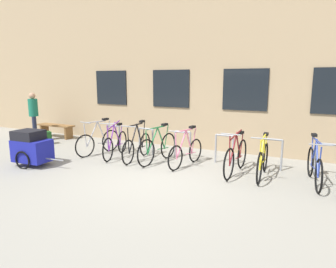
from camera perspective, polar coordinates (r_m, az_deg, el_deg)
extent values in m
plane|color=gray|center=(6.74, -2.30, -8.61)|extent=(42.00, 42.00, 0.00)
cube|color=tan|center=(11.85, 11.84, 14.97)|extent=(28.00, 5.25, 6.36)
cube|color=black|center=(11.03, -10.87, 8.74)|extent=(1.30, 0.04, 1.20)
cube|color=black|center=(9.76, 0.53, 8.73)|extent=(1.30, 0.04, 1.20)
cube|color=black|center=(8.96, 14.59, 8.24)|extent=(1.30, 0.04, 1.20)
cylinder|color=gray|center=(9.71, -11.52, -0.57)|extent=(0.05, 0.05, 0.76)
cylinder|color=gray|center=(9.43, -9.30, -0.82)|extent=(0.05, 0.05, 0.76)
cylinder|color=gray|center=(9.50, -10.50, 1.56)|extent=(0.46, 0.05, 0.05)
cylinder|color=gray|center=(9.03, -5.51, -1.24)|extent=(0.05, 0.05, 0.76)
cylinder|color=gray|center=(8.79, -2.95, -1.52)|extent=(0.05, 0.05, 0.76)
cylinder|color=gray|center=(8.84, -4.28, 1.04)|extent=(0.46, 0.05, 0.05)
cylinder|color=gray|center=(8.46, 1.39, -1.98)|extent=(0.05, 0.05, 0.76)
cylinder|color=gray|center=(8.28, 4.30, -2.29)|extent=(0.05, 0.05, 0.76)
cylinder|color=gray|center=(8.29, 2.85, 0.43)|extent=(0.46, 0.05, 0.05)
cylinder|color=gray|center=(8.03, 9.16, -2.79)|extent=(0.05, 0.05, 0.76)
cylinder|color=gray|center=(7.91, 12.36, -3.10)|extent=(0.05, 0.05, 0.76)
cylinder|color=gray|center=(7.89, 10.84, -0.26)|extent=(0.46, 0.05, 0.05)
cylinder|color=gray|center=(7.77, 17.64, -3.60)|extent=(0.05, 0.05, 0.76)
cylinder|color=gray|center=(7.72, 21.03, -3.91)|extent=(0.05, 0.05, 0.76)
cylinder|color=gray|center=(7.66, 19.50, -0.99)|extent=(0.46, 0.05, 0.05)
cylinder|color=gray|center=(7.69, 26.51, -4.37)|extent=(0.05, 0.05, 0.76)
cylinder|color=gray|center=(7.61, 28.48, -1.74)|extent=(0.46, 0.05, 0.05)
torus|color=black|center=(8.42, 0.04, -2.27)|extent=(0.12, 0.73, 0.73)
torus|color=black|center=(7.60, -4.23, -3.70)|extent=(0.12, 0.73, 0.73)
cylinder|color=#1E7238|center=(7.76, -2.99, -1.34)|extent=(0.09, 0.50, 0.67)
cylinder|color=#1E7238|center=(8.08, -1.31, -0.82)|extent=(0.08, 0.37, 0.67)
cylinder|color=#1E7238|center=(7.83, -2.29, 1.22)|extent=(0.13, 0.80, 0.05)
cylinder|color=#1E7238|center=(8.22, -0.95, -2.78)|extent=(0.08, 0.52, 0.08)
cylinder|color=#1E7238|center=(8.28, -0.30, -0.35)|extent=(0.05, 0.20, 0.61)
cylinder|color=#1E7238|center=(7.55, -4.15, -1.48)|extent=(0.04, 0.08, 0.60)
cube|color=black|center=(8.16, -0.65, 1.84)|extent=(0.12, 0.21, 0.06)
cylinder|color=gray|center=(7.51, -4.06, 0.99)|extent=(0.44, 0.08, 0.03)
torus|color=black|center=(7.63, 18.24, -4.23)|extent=(0.06, 0.72, 0.72)
torus|color=black|center=(6.64, 17.17, -6.33)|extent=(0.06, 0.72, 0.72)
cylinder|color=yellow|center=(6.84, 17.63, -3.43)|extent=(0.05, 0.50, 0.68)
cylinder|color=yellow|center=(7.23, 18.03, -2.88)|extent=(0.05, 0.37, 0.64)
cylinder|color=yellow|center=(6.94, 17.95, -0.63)|extent=(0.06, 0.80, 0.08)
cylinder|color=yellow|center=(7.38, 17.99, -4.89)|extent=(0.04, 0.52, 0.07)
cylinder|color=yellow|center=(7.47, 18.29, -2.27)|extent=(0.03, 0.20, 0.58)
cylinder|color=yellow|center=(6.58, 17.35, -3.72)|extent=(0.03, 0.08, 0.61)
cube|color=black|center=(7.33, 18.34, -0.01)|extent=(0.11, 0.20, 0.06)
cylinder|color=gray|center=(6.54, 17.54, -0.82)|extent=(0.44, 0.04, 0.03)
torus|color=black|center=(8.09, 5.28, -3.17)|extent=(0.14, 0.64, 0.64)
torus|color=black|center=(7.29, 1.43, -4.66)|extent=(0.14, 0.64, 0.64)
cylinder|color=pink|center=(7.44, 2.59, -2.07)|extent=(0.11, 0.47, 0.69)
cylinder|color=pink|center=(7.74, 4.08, -1.51)|extent=(0.09, 0.34, 0.70)
cylinder|color=pink|center=(7.50, 3.25, 0.70)|extent=(0.15, 0.74, 0.06)
cylinder|color=pink|center=(7.89, 4.39, -3.68)|extent=(0.10, 0.49, 0.07)
cylinder|color=pink|center=(7.94, 4.99, -1.05)|extent=(0.05, 0.20, 0.65)
cylinder|color=pink|center=(7.23, 1.55, -2.24)|extent=(0.04, 0.08, 0.62)
cube|color=black|center=(7.80, 4.70, 1.36)|extent=(0.13, 0.21, 0.06)
cylinder|color=gray|center=(7.19, 1.67, 0.45)|extent=(0.44, 0.09, 0.03)
torus|color=black|center=(8.77, -4.43, -1.99)|extent=(0.11, 0.67, 0.67)
torus|color=black|center=(7.86, -7.68, -3.52)|extent=(0.11, 0.67, 0.67)
cylinder|color=black|center=(8.04, -6.76, -0.97)|extent=(0.09, 0.50, 0.72)
cylinder|color=black|center=(8.39, -5.48, -0.37)|extent=(0.08, 0.38, 0.74)
cylinder|color=black|center=(8.12, -6.26, 1.77)|extent=(0.12, 0.82, 0.06)
cylinder|color=black|center=(8.54, -5.18, -2.50)|extent=(0.08, 0.53, 0.07)
cylinder|color=black|center=(8.62, -4.72, 0.09)|extent=(0.05, 0.20, 0.69)
cylinder|color=black|center=(7.81, -7.65, -1.15)|extent=(0.04, 0.08, 0.66)
cube|color=black|center=(8.48, -5.02, 2.45)|extent=(0.12, 0.21, 0.06)
cylinder|color=gray|center=(7.76, -7.62, 1.46)|extent=(0.44, 0.07, 0.03)
torus|color=black|center=(9.17, -8.79, -1.53)|extent=(0.20, 0.66, 0.67)
torus|color=black|center=(8.23, -11.49, -2.99)|extent=(0.20, 0.66, 0.67)
cylinder|color=#722D99|center=(8.42, -10.76, -0.45)|extent=(0.15, 0.50, 0.75)
cylinder|color=#722D99|center=(8.80, -9.68, -0.39)|extent=(0.12, 0.37, 0.62)
cylinder|color=#722D99|center=(8.53, -10.37, 1.73)|extent=(0.23, 0.81, 0.17)
cylinder|color=#722D99|center=(8.94, -9.40, -2.02)|extent=(0.15, 0.52, 0.07)
cylinder|color=#722D99|center=(9.04, -9.05, 0.06)|extent=(0.07, 0.20, 0.56)
cylinder|color=#722D99|center=(8.18, -11.50, -0.63)|extent=(0.05, 0.08, 0.69)
cube|color=black|center=(8.90, -9.32, 1.89)|extent=(0.14, 0.22, 0.06)
cylinder|color=gray|center=(8.15, -11.52, 1.97)|extent=(0.43, 0.13, 0.03)
torus|color=black|center=(9.42, -10.98, -1.27)|extent=(0.17, 0.68, 0.68)
torus|color=black|center=(8.82, -15.67, -2.25)|extent=(0.17, 0.68, 0.68)
cylinder|color=#B7B7BC|center=(8.92, -14.40, -0.09)|extent=(0.12, 0.46, 0.71)
cylinder|color=#B7B7BC|center=(9.15, -12.60, 0.31)|extent=(0.10, 0.34, 0.73)
cylinder|color=#B7B7BC|center=(8.96, -13.74, 2.30)|extent=(0.17, 0.73, 0.06)
cylinder|color=#B7B7BC|center=(9.27, -12.09, -1.65)|extent=(0.11, 0.48, 0.07)
cylinder|color=#B7B7BC|center=(9.30, -11.46, 0.66)|extent=(0.06, 0.20, 0.67)
cylinder|color=#B7B7BC|center=(8.78, -15.64, -0.17)|extent=(0.04, 0.08, 0.65)
cube|color=black|center=(9.19, -11.97, 2.82)|extent=(0.14, 0.22, 0.06)
cylinder|color=gray|center=(8.73, -15.63, 2.14)|extent=(0.44, 0.11, 0.03)
torus|color=black|center=(7.61, 25.72, -4.83)|extent=(0.15, 0.70, 0.70)
torus|color=black|center=(6.58, 27.01, -7.23)|extent=(0.15, 0.70, 0.70)
cylinder|color=#233893|center=(6.79, 26.81, -4.32)|extent=(0.12, 0.52, 0.66)
cylinder|color=#233893|center=(7.20, 26.29, -3.33)|extent=(0.10, 0.39, 0.70)
cylinder|color=#233893|center=(6.90, 26.81, -1.21)|extent=(0.17, 0.85, 0.08)
cylinder|color=#233893|center=(7.36, 25.99, -5.56)|extent=(0.11, 0.54, 0.07)
cylinder|color=#233893|center=(7.45, 26.01, -2.66)|extent=(0.06, 0.20, 0.64)
cylinder|color=#233893|center=(6.53, 27.19, -4.69)|extent=(0.04, 0.08, 0.59)
cube|color=black|center=(7.30, 26.32, -0.17)|extent=(0.13, 0.21, 0.06)
cylinder|color=gray|center=(6.48, 27.39, -1.86)|extent=(0.44, 0.10, 0.03)
torus|color=black|center=(7.75, 14.06, -3.70)|extent=(0.07, 0.74, 0.74)
torus|color=black|center=(6.74, 11.63, -5.72)|extent=(0.07, 0.74, 0.74)
cylinder|color=maroon|center=(6.94, 12.46, -2.77)|extent=(0.06, 0.52, 0.71)
cylinder|color=maroon|center=(7.35, 13.41, -2.46)|extent=(0.05, 0.39, 0.61)
cylinder|color=maroon|center=(7.05, 12.98, -0.12)|extent=(0.07, 0.85, 0.13)
cylinder|color=maroon|center=(7.50, 13.51, -4.35)|extent=(0.05, 0.54, 0.08)
cylinder|color=maroon|center=(7.60, 13.97, -1.87)|extent=(0.03, 0.20, 0.55)
cylinder|color=maroon|center=(6.69, 11.80, -3.02)|extent=(0.03, 0.08, 0.64)
cube|color=black|center=(7.46, 13.89, 0.27)|extent=(0.11, 0.20, 0.06)
cylinder|color=gray|center=(6.64, 11.97, -0.04)|extent=(0.44, 0.04, 0.03)
cube|color=navy|center=(8.41, -24.64, -2.89)|extent=(0.94, 0.66, 0.56)
cube|color=black|center=(8.40, -25.27, -0.17)|extent=(0.71, 0.62, 0.24)
torus|color=black|center=(8.67, -22.96, -3.62)|extent=(0.48, 0.07, 0.47)
torus|color=black|center=(8.24, -26.22, -4.58)|extent=(0.48, 0.07, 0.47)
cylinder|color=gray|center=(7.94, -20.97, -4.62)|extent=(0.55, 0.07, 0.03)
cube|color=brown|center=(12.12, -20.78, 1.59)|extent=(1.59, 0.40, 0.05)
cube|color=brown|center=(12.63, -22.67, 0.64)|extent=(0.08, 0.36, 0.45)
cube|color=brown|center=(11.70, -18.58, 0.18)|extent=(0.08, 0.36, 0.45)
cylinder|color=#1E2338|center=(11.82, -24.24, 1.03)|extent=(0.14, 0.14, 0.91)
cylinder|color=#1E2338|center=(11.60, -24.26, 0.86)|extent=(0.14, 0.14, 0.91)
cylinder|color=#19664C|center=(11.62, -24.53, 4.66)|extent=(0.32, 0.32, 0.62)
sphere|color=tan|center=(11.59, -24.69, 6.71)|extent=(0.22, 0.22, 0.22)
cube|color=#1E4C1E|center=(11.02, -22.14, -0.68)|extent=(0.34, 0.30, 0.44)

